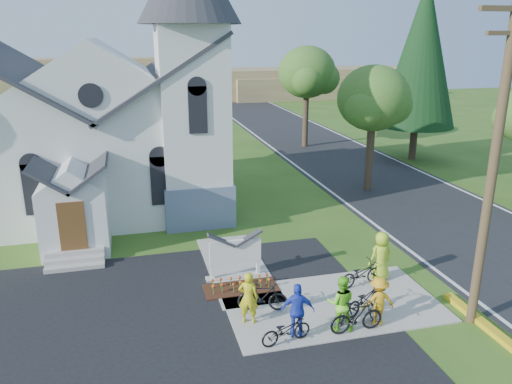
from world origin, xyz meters
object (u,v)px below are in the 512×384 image
object	(u,v)px
cyclist_3	(378,301)
cyclist_2	(298,310)
bike_2	(361,274)
church_sign	(235,252)
bike_0	(286,330)
bike_4	(365,299)
bike_3	(357,317)
cyclist_0	(248,298)
utility_pole	(497,152)
cyclist_4	(381,256)
cyclist_1	(341,303)
bike_1	(262,297)

from	to	relation	value
cyclist_3	cyclist_2	bearing A→B (deg)	4.66
cyclist_2	bike_2	bearing A→B (deg)	-128.67
church_sign	bike_0	size ratio (longest dim) A/B	1.41
bike_0	bike_4	world-z (taller)	bike_4
church_sign	cyclist_2	xyz separation A→B (m)	(0.95, -4.16, -0.13)
bike_3	cyclist_2	bearing A→B (deg)	80.25
church_sign	cyclist_2	world-z (taller)	cyclist_2
church_sign	cyclist_2	distance (m)	4.27
church_sign	cyclist_0	size ratio (longest dim) A/B	1.30
church_sign	bike_3	bearing A→B (deg)	-58.16
cyclist_2	cyclist_3	size ratio (longest dim) A/B	1.08
cyclist_2	bike_4	size ratio (longest dim) A/B	0.99
bike_0	bike_2	xyz separation A→B (m)	(3.64, 2.65, 0.04)
utility_pole	cyclist_4	world-z (taller)	utility_pole
church_sign	cyclist_1	size ratio (longest dim) A/B	1.26
cyclist_4	bike_4	xyz separation A→B (m)	(-1.54, -1.92, -0.46)
bike_4	cyclist_2	bearing A→B (deg)	81.60
utility_pole	cyclist_1	bearing A→B (deg)	172.16
cyclist_0	bike_2	size ratio (longest dim) A/B	1.00
bike_3	bike_4	world-z (taller)	bike_3
bike_4	cyclist_4	bearing A→B (deg)	-63.49
cyclist_2	cyclist_4	world-z (taller)	cyclist_4
utility_pole	bike_0	size ratio (longest dim) A/B	6.41
church_sign	bike_2	xyz separation A→B (m)	(4.17, -1.75, -0.53)
cyclist_3	church_sign	bearing A→B (deg)	-44.81
bike_1	bike_4	bearing A→B (deg)	-89.91
cyclist_4	bike_0	bearing A→B (deg)	23.98
utility_pole	bike_4	bearing A→B (deg)	157.15
bike_0	cyclist_1	xyz separation A→B (m)	(1.79, 0.28, 0.46)
cyclist_1	bike_4	size ratio (longest dim) A/B	1.02
church_sign	bike_3	world-z (taller)	church_sign
bike_2	cyclist_3	xyz separation A→B (m)	(-0.62, -2.41, 0.34)
bike_3	bike_4	bearing A→B (deg)	-39.77
church_sign	cyclist_4	size ratio (longest dim) A/B	1.21
cyclist_1	cyclist_2	world-z (taller)	cyclist_1
cyclist_3	utility_pole	bearing A→B (deg)	174.52
cyclist_1	bike_3	world-z (taller)	cyclist_1
cyclist_4	bike_4	bearing A→B (deg)	42.44
bike_3	bike_0	bearing A→B (deg)	88.05
church_sign	bike_3	distance (m)	5.20
cyclist_2	cyclist_4	size ratio (longest dim) A/B	0.93
utility_pole	bike_1	distance (m)	8.19
bike_0	bike_1	distance (m)	1.89
cyclist_1	cyclist_4	bearing A→B (deg)	-116.52
utility_pole	bike_0	xyz separation A→B (m)	(-6.03, 0.30, -4.94)
cyclist_3	cyclist_1	bearing A→B (deg)	2.73
bike_3	cyclist_4	bearing A→B (deg)	-40.37
church_sign	cyclist_0	distance (m)	3.09
utility_pole	bike_3	bearing A→B (deg)	175.52
cyclist_0	bike_2	bearing A→B (deg)	-141.28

